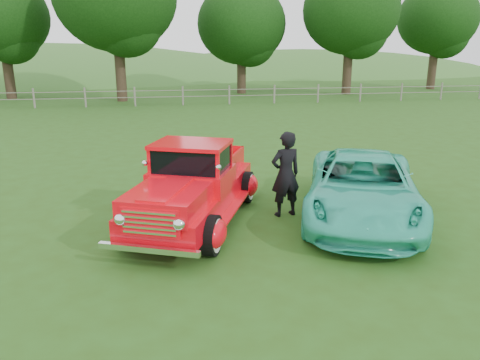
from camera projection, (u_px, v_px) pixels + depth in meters
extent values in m
plane|color=#284B14|center=(240.00, 242.00, 9.13)|extent=(140.00, 140.00, 0.00)
ellipsoid|color=#336023|center=(36.00, 112.00, 62.58)|extent=(84.00, 60.00, 18.00)
ellipsoid|color=#336023|center=(301.00, 96.00, 72.12)|extent=(72.00, 52.00, 14.00)
cube|color=slate|center=(183.00, 97.00, 29.82)|extent=(48.00, 0.04, 0.04)
cube|color=slate|center=(183.00, 90.00, 29.71)|extent=(48.00, 0.04, 0.04)
cylinder|color=#312318|center=(8.00, 70.00, 33.19)|extent=(0.70, 0.70, 3.96)
ellipsoid|color=black|center=(1.00, 17.00, 32.19)|extent=(6.40, 6.40, 5.76)
cylinder|color=#312318|center=(120.00, 65.00, 31.50)|extent=(0.70, 0.70, 4.84)
cylinder|color=#312318|center=(241.00, 69.00, 36.88)|extent=(0.70, 0.70, 3.74)
ellipsoid|color=black|center=(242.00, 24.00, 35.94)|extent=(6.80, 6.80, 6.12)
cylinder|color=#312318|center=(348.00, 65.00, 36.17)|extent=(0.70, 0.70, 4.40)
ellipsoid|color=black|center=(351.00, 11.00, 35.06)|extent=(7.20, 7.20, 6.48)
cylinder|color=#312318|center=(433.00, 65.00, 40.48)|extent=(0.70, 0.70, 4.18)
ellipsoid|color=black|center=(438.00, 18.00, 39.42)|extent=(6.60, 6.60, 5.94)
cylinder|color=black|center=(127.00, 228.00, 8.85)|extent=(0.51, 0.79, 0.76)
cylinder|color=black|center=(211.00, 235.00, 8.51)|extent=(0.51, 0.79, 0.76)
cylinder|color=black|center=(182.00, 183.00, 11.76)|extent=(0.51, 0.79, 0.76)
cylinder|color=black|center=(246.00, 187.00, 11.41)|extent=(0.51, 0.79, 0.76)
cube|color=red|center=(194.00, 196.00, 10.08)|extent=(3.18, 4.85, 0.44)
ellipsoid|color=red|center=(124.00, 225.00, 8.86)|extent=(0.67, 0.85, 0.54)
ellipsoid|color=red|center=(215.00, 233.00, 8.48)|extent=(0.67, 0.85, 0.54)
ellipsoid|color=red|center=(179.00, 181.00, 11.76)|extent=(0.67, 0.85, 0.54)
ellipsoid|color=red|center=(249.00, 185.00, 11.38)|extent=(0.67, 0.85, 0.54)
cube|color=red|center=(167.00, 201.00, 8.52)|extent=(1.84, 1.98, 0.42)
cube|color=red|center=(192.00, 179.00, 9.87)|extent=(1.99, 1.85, 0.44)
cube|color=black|center=(191.00, 157.00, 9.74)|extent=(1.76, 1.58, 0.50)
cube|color=red|center=(191.00, 144.00, 9.66)|extent=(1.87, 1.70, 0.08)
cube|color=red|center=(211.00, 164.00, 11.24)|extent=(1.83, 2.25, 0.45)
cube|color=white|center=(150.00, 223.00, 7.79)|extent=(1.02, 0.49, 0.50)
cube|color=white|center=(149.00, 249.00, 7.82)|extent=(1.71, 0.78, 0.10)
cube|color=white|center=(223.00, 174.00, 12.39)|extent=(1.62, 0.74, 0.10)
imported|color=#31C5A4|center=(362.00, 188.00, 10.23)|extent=(4.06, 5.59, 1.41)
imported|color=black|center=(286.00, 174.00, 10.34)|extent=(0.78, 0.60, 1.92)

